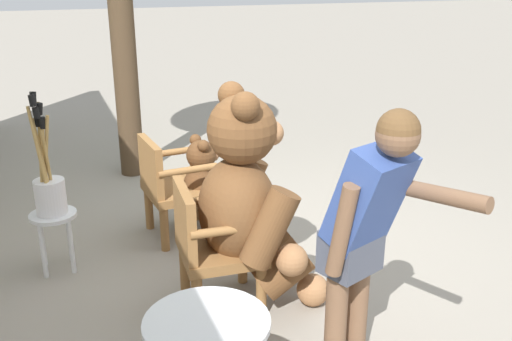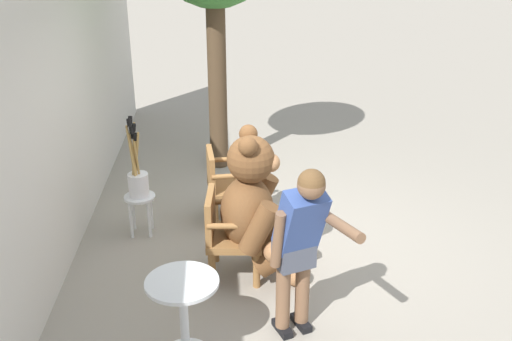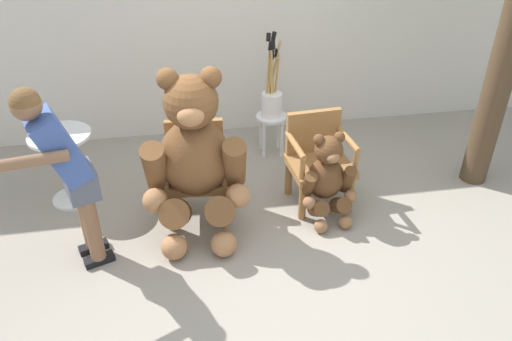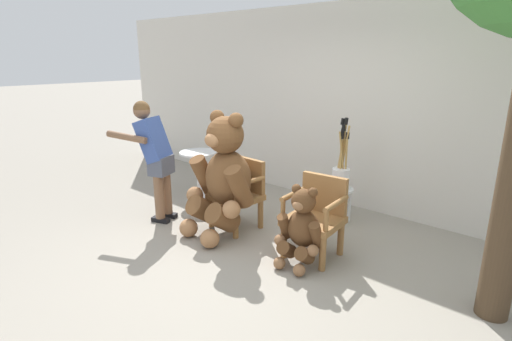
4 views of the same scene
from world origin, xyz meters
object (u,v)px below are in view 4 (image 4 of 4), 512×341
Objects in this scene: wooden_chair_right at (316,214)px; teddy_bear_small at (301,227)px; white_stool at (340,196)px; person_visitor at (154,151)px; wooden_chair_left at (239,192)px; round_side_table at (199,169)px; brush_bucket at (341,173)px; teddy_bear_large at (223,176)px.

wooden_chair_right is 1.02× the size of teddy_bear_small.
white_stool is at bearing 101.99° from teddy_bear_small.
wooden_chair_right is at bearing -75.02° from white_stool.
white_stool is (1.85, 1.49, -0.57)m from person_visitor.
wooden_chair_left is 1.19× the size of round_side_table.
teddy_bear_large is at bearing -126.34° from brush_bucket.
white_stool is (-0.26, 1.24, -0.06)m from teddy_bear_small.
person_visitor is at bearing -150.96° from wooden_chair_left.
wooden_chair_right is at bearing 14.36° from person_visitor.
white_stool is (-0.25, 0.95, -0.11)m from wooden_chair_right.
wooden_chair_left is 1.87× the size of white_stool.
person_visitor is at bearing -76.64° from round_side_table.
brush_bucket is (1.85, 1.49, -0.25)m from person_visitor.
wooden_chair_right is 0.29m from teddy_bear_small.
brush_bucket is (0.88, 0.95, 0.21)m from wooden_chair_left.
round_side_table is at bearing 103.36° from person_visitor.
brush_bucket reaches higher than teddy_bear_small.
brush_bucket reaches higher than wooden_chair_right.
wooden_chair_left reaches higher than teddy_bear_small.
person_visitor is at bearing -165.64° from wooden_chair_right.
wooden_chair_right reaches higher than teddy_bear_small.
person_visitor is 1.72× the size of brush_bucket.
teddy_bear_small is at bearing 6.81° from person_visitor.
wooden_chair_left is at bearing 87.69° from teddy_bear_large.
teddy_bear_small is (0.01, -0.29, -0.05)m from wooden_chair_right.
wooden_chair_right reaches higher than white_stool.
person_visitor reaches higher than round_side_table.
person_visitor is at bearing -173.19° from teddy_bear_small.
teddy_bear_small is at bearing -78.01° from white_stool.
wooden_chair_left reaches higher than white_stool.
teddy_bear_large is 1.51m from brush_bucket.
white_stool is at bearing 53.58° from teddy_bear_large.
round_side_table is (-1.19, 0.37, -0.01)m from wooden_chair_left.
round_side_table is at bearing -164.44° from white_stool.
wooden_chair_left is 1.20m from person_visitor.
teddy_bear_small is 1.84× the size of white_stool.
wooden_chair_left is 0.37m from teddy_bear_large.
brush_bucket is at bearing 53.66° from teddy_bear_large.
brush_bucket reaches higher than wooden_chair_left.
wooden_chair_left is 1.02× the size of teddy_bear_small.
teddy_bear_small is 1.17× the size of round_side_table.
brush_bucket is (-0.00, 0.00, 0.31)m from white_stool.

